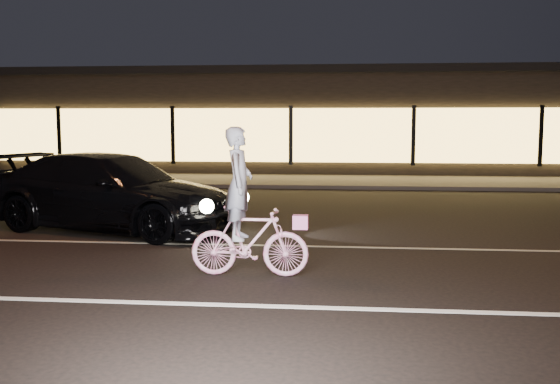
# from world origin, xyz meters

# --- Properties ---
(ground) EXTENTS (90.00, 90.00, 0.00)m
(ground) POSITION_xyz_m (0.00, 0.00, 0.00)
(ground) COLOR black
(ground) RESTS_ON ground
(lane_stripe_near) EXTENTS (60.00, 0.12, 0.01)m
(lane_stripe_near) POSITION_xyz_m (0.00, -1.50, 0.00)
(lane_stripe_near) COLOR silver
(lane_stripe_near) RESTS_ON ground
(lane_stripe_far) EXTENTS (60.00, 0.10, 0.01)m
(lane_stripe_far) POSITION_xyz_m (0.00, 2.00, 0.00)
(lane_stripe_far) COLOR gray
(lane_stripe_far) RESTS_ON ground
(sidewalk) EXTENTS (30.00, 4.00, 0.12)m
(sidewalk) POSITION_xyz_m (0.00, 13.00, 0.06)
(sidewalk) COLOR #383533
(sidewalk) RESTS_ON ground
(storefront) EXTENTS (25.40, 8.42, 4.20)m
(storefront) POSITION_xyz_m (0.00, 18.97, 2.15)
(storefront) COLOR black
(storefront) RESTS_ON ground
(cyclist) EXTENTS (1.62, 0.56, 2.05)m
(cyclist) POSITION_xyz_m (0.62, -0.12, 0.73)
(cyclist) COLOR #EB4090
(cyclist) RESTS_ON ground
(sedan) EXTENTS (5.55, 3.53, 1.50)m
(sedan) POSITION_xyz_m (-2.53, 3.25, 0.75)
(sedan) COLOR black
(sedan) RESTS_ON ground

